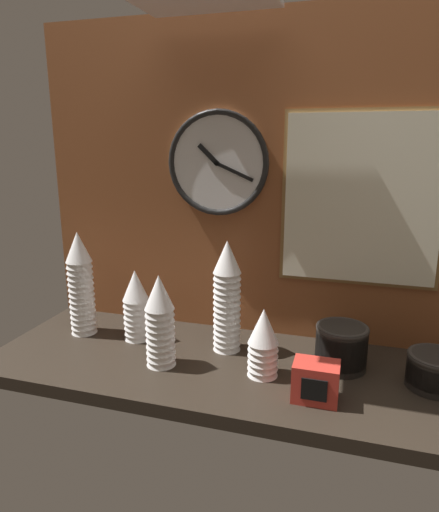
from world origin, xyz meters
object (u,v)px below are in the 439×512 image
cup_stack_far_left (81,283)px  wall_clock (218,163)px  cup_stack_center_left (160,321)px  cup_stack_left (136,305)px  bowl_stack_far_right (435,370)px  cup_stack_center (227,296)px  bowl_stack_right (341,346)px  cup_stack_center_right (263,342)px  menu_board (361,200)px  napkin_dispenser (316,381)px

cup_stack_far_left → wall_clock: size_ratio=1.05×
cup_stack_center_left → cup_stack_left: (-0.15, 0.15, -0.02)m
cup_stack_center_left → bowl_stack_far_right: size_ratio=1.84×
cup_stack_far_left → cup_stack_center: 0.52m
cup_stack_center_left → wall_clock: bearing=74.9°
cup_stack_left → wall_clock: size_ratio=0.70×
cup_stack_center → bowl_stack_right: bearing=-3.2°
cup_stack_center_right → wall_clock: (-0.22, 0.29, 0.48)m
cup_stack_left → menu_board: bearing=14.0°
cup_stack_center_left → cup_stack_far_left: bearing=158.7°
cup_stack_center_right → cup_stack_far_left: cup_stack_far_left is taller
bowl_stack_far_right → napkin_dispenser: bearing=-152.9°
wall_clock → menu_board: 0.47m
cup_stack_center_right → wall_clock: 0.60m
cup_stack_left → bowl_stack_right: size_ratio=1.58×
cup_stack_center → bowl_stack_far_right: 0.63m
bowl_stack_right → bowl_stack_far_right: bearing=-8.9°
cup_stack_left → bowl_stack_far_right: cup_stack_left is taller
wall_clock → napkin_dispenser: 0.75m
cup_stack_center → napkin_dispenser: bearing=-35.7°
cup_stack_center_right → cup_stack_center: size_ratio=0.56×
cup_stack_center_left → cup_stack_center: (0.16, 0.16, 0.04)m
cup_stack_center → bowl_stack_right: cup_stack_center is taller
bowl_stack_right → napkin_dispenser: (-0.06, -0.20, -0.02)m
bowl_stack_far_right → napkin_dispenser: (-0.31, -0.16, 0.00)m
cup_stack_center_left → cup_stack_left: 0.21m
cup_stack_center → cup_stack_left: 0.32m
napkin_dispenser → cup_stack_left: bearing=161.4°
bowl_stack_far_right → cup_stack_center_right: bearing=-171.3°
cup_stack_far_left → wall_clock: (0.44, 0.17, 0.40)m
cup_stack_left → napkin_dispenser: bearing=-18.6°
bowl_stack_far_right → wall_clock: (-0.69, 0.21, 0.53)m
cup_stack_center_right → cup_stack_center_left: size_ratio=0.72×
bowl_stack_far_right → wall_clock: bearing=162.7°
cup_stack_center_right → cup_stack_center: 0.21m
cup_stack_left → cup_stack_center: bearing=1.8°
bowl_stack_right → napkin_dispenser: size_ratio=1.30×
cup_stack_center_left → napkin_dispenser: 0.48m
cup_stack_center_right → bowl_stack_far_right: 0.47m
cup_stack_center → wall_clock: (-0.08, 0.15, 0.40)m
bowl_stack_right → wall_clock: (-0.43, 0.17, 0.51)m
cup_stack_center_right → napkin_dispenser: bearing=-28.7°
cup_stack_far_left → wall_clock: 0.62m
cup_stack_far_left → menu_board: size_ratio=0.66×
cup_stack_center_left → wall_clock: 0.55m
wall_clock → napkin_dispenser: bearing=-44.4°
cup_stack_far_left → cup_stack_left: 0.21m
cup_stack_center → napkin_dispenser: cup_stack_center is taller
cup_stack_center_left → bowl_stack_far_right: 0.78m
cup_stack_center → cup_stack_left: (-0.31, -0.01, -0.06)m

